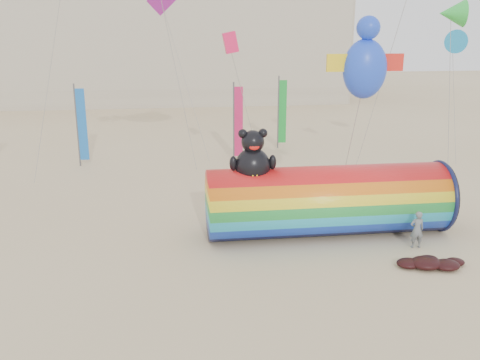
{
  "coord_description": "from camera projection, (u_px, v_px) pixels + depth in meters",
  "views": [
    {
      "loc": [
        -2.36,
        -19.8,
        8.66
      ],
      "look_at": [
        0.5,
        1.5,
        2.4
      ],
      "focal_mm": 40.0,
      "sensor_mm": 36.0,
      "label": 1
    }
  ],
  "objects": [
    {
      "name": "windsock_assembly",
      "position": [
        328.0,
        199.0,
        22.61
      ],
      "size": [
        10.27,
        3.13,
        4.73
      ],
      "color": "red",
      "rests_on": "ground"
    },
    {
      "name": "kite_handler",
      "position": [
        417.0,
        230.0,
        21.38
      ],
      "size": [
        0.57,
        0.38,
        1.55
      ],
      "primitive_type": "imported",
      "rotation": [
        0.0,
        0.0,
        3.12
      ],
      "color": "slate",
      "rests_on": "ground"
    },
    {
      "name": "hotel_building",
      "position": [
        80.0,
        10.0,
        60.88
      ],
      "size": [
        60.4,
        15.4,
        20.6
      ],
      "color": "#B7AD99",
      "rests_on": "ground"
    },
    {
      "name": "ground",
      "position": [
        233.0,
        248.0,
        21.56
      ],
      "size": [
        160.0,
        160.0,
        0.0
      ],
      "primitive_type": "plane",
      "color": "#CCB58C",
      "rests_on": "ground"
    },
    {
      "name": "fabric_bundle",
      "position": [
        431.0,
        263.0,
        19.78
      ],
      "size": [
        2.62,
        1.35,
        0.41
      ],
      "color": "black",
      "rests_on": "ground"
    },
    {
      "name": "festival_banners",
      "position": [
        204.0,
        119.0,
        35.35
      ],
      "size": [
        14.15,
        3.78,
        5.2
      ],
      "color": "#59595E",
      "rests_on": "ground"
    }
  ]
}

